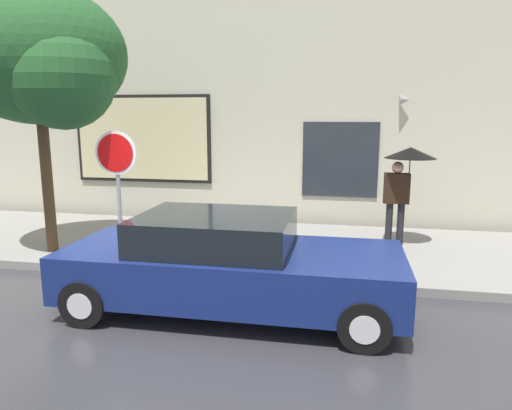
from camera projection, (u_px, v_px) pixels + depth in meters
The scene contains 8 objects.
ground_plane at pixel (162, 304), 6.97m from camera, with size 60.00×60.00×0.00m, color #333338.
sidewalk at pixel (217, 245), 9.85m from camera, with size 20.00×4.00×0.15m, color gray.
building_facade at pixel (241, 85), 11.61m from camera, with size 20.00×0.67×7.00m.
parked_car at pixel (229, 264), 6.62m from camera, with size 4.72×1.94×1.40m.
fire_hydrant at pixel (288, 249), 8.06m from camera, with size 0.30×0.44×0.71m.
pedestrian_with_umbrella at pixel (406, 168), 9.31m from camera, with size 1.01×1.01×1.99m.
street_tree at pixel (42, 60), 8.41m from camera, with size 3.31×2.81×4.92m.
stop_sign at pixel (117, 171), 8.16m from camera, with size 0.76×0.10×2.35m.
Camera 1 is at (2.61, -6.18, 2.77)m, focal length 32.89 mm.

